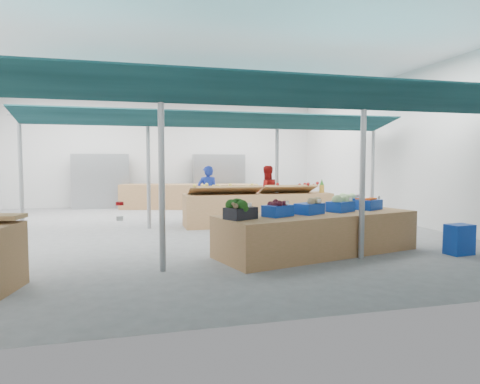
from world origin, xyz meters
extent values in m
plane|color=slate|center=(0.00, 0.00, 0.00)|extent=(13.00, 13.00, 0.00)
plane|color=silver|center=(0.00, 0.00, 4.20)|extent=(13.00, 13.00, 0.00)
plane|color=silver|center=(0.00, 6.50, 2.10)|extent=(12.00, 0.00, 12.00)
plane|color=silver|center=(6.00, 0.00, 2.10)|extent=(0.00, 13.00, 13.00)
cylinder|color=gray|center=(-4.00, 0.50, 1.50)|extent=(0.10, 0.10, 3.00)
cylinder|color=gray|center=(-1.00, -4.00, 1.50)|extent=(0.10, 0.10, 3.00)
cylinder|color=gray|center=(-1.00, 0.50, 1.50)|extent=(0.10, 0.10, 3.00)
cylinder|color=gray|center=(2.50, -4.00, 1.50)|extent=(0.10, 0.10, 3.00)
cylinder|color=gray|center=(2.50, 0.50, 1.50)|extent=(0.10, 0.10, 3.00)
cylinder|color=gray|center=(5.50, 0.50, 1.50)|extent=(0.10, 0.10, 3.00)
cylinder|color=gray|center=(0.75, -4.00, 2.85)|extent=(10.00, 0.06, 0.06)
cylinder|color=gray|center=(0.75, 0.50, 2.85)|extent=(10.00, 0.06, 0.06)
cube|color=#0A272D|center=(0.75, -4.65, 2.78)|extent=(9.50, 1.28, 0.30)
cube|color=#0A272D|center=(0.75, -3.35, 2.78)|extent=(9.50, 1.28, 0.30)
cube|color=#0A272D|center=(0.75, -0.15, 2.78)|extent=(9.50, 1.28, 0.30)
cube|color=#0A272D|center=(0.75, 1.15, 2.78)|extent=(9.50, 1.28, 0.30)
cube|color=#B23F33|center=(-2.50, 6.00, 1.00)|extent=(2.00, 0.50, 2.00)
cube|color=#B23F33|center=(2.00, 6.00, 1.00)|extent=(2.00, 0.50, 2.00)
cube|color=olive|center=(1.95, -3.39, 0.38)|extent=(4.11, 2.24, 0.76)
cube|color=olive|center=(1.92, 0.36, 0.43)|extent=(4.05, 1.00, 0.86)
cube|color=olive|center=(0.68, 4.99, 0.45)|extent=(5.12, 2.24, 0.90)
cube|color=#0E359A|center=(4.45, -4.16, 0.28)|extent=(0.50, 0.38, 0.56)
imported|color=#172B97|center=(0.72, 1.46, 0.81)|extent=(0.59, 0.39, 1.61)
imported|color=maroon|center=(2.52, 1.46, 0.81)|extent=(0.79, 0.62, 1.61)
cube|color=black|center=(0.32, -3.81, 0.86)|extent=(0.61, 0.55, 0.20)
cube|color=white|center=(0.43, -4.01, 1.02)|extent=(0.07, 0.05, 0.06)
cube|color=#0E359A|center=(1.06, -3.62, 0.86)|extent=(0.61, 0.55, 0.20)
cube|color=white|center=(1.16, -3.82, 1.02)|extent=(0.07, 0.05, 0.06)
cube|color=#0E359A|center=(1.74, -3.45, 0.86)|extent=(0.61, 0.55, 0.20)
cube|color=white|center=(1.84, -3.64, 1.02)|extent=(0.07, 0.05, 0.06)
cube|color=#0E359A|center=(2.47, -3.26, 0.86)|extent=(0.61, 0.55, 0.20)
cube|color=white|center=(2.58, -3.45, 1.02)|extent=(0.07, 0.05, 0.06)
cube|color=#0E359A|center=(3.21, -3.07, 0.86)|extent=(0.61, 0.55, 0.20)
cube|color=white|center=(3.32, -3.26, 1.02)|extent=(0.07, 0.05, 0.06)
sphere|color=brown|center=(0.20, -3.98, 1.00)|extent=(0.09, 0.09, 0.09)
sphere|color=brown|center=(0.15, -4.00, 1.04)|extent=(0.06, 0.06, 0.06)
cylinder|color=#B50C0F|center=(-1.64, -4.13, 1.10)|extent=(0.12, 0.12, 0.05)
cube|color=white|center=(-1.64, -4.19, 0.88)|extent=(0.10, 0.01, 0.07)
cube|color=#997247|center=(0.96, 0.27, 0.98)|extent=(1.91, 0.72, 0.26)
cube|color=#997247|center=(2.73, 0.25, 0.98)|extent=(1.51, 0.71, 0.26)
cylinder|color=#8C6019|center=(3.74, 0.24, 0.97)|extent=(0.14, 0.14, 0.22)
cone|color=#26661E|center=(3.74, 0.24, 1.16)|extent=(0.12, 0.12, 0.18)
cube|color=#0E359A|center=(3.09, -2.59, 0.86)|extent=(0.51, 0.37, 0.20)
cube|color=white|center=(3.09, -2.81, 1.02)|extent=(0.08, 0.01, 0.06)
camera|label=1|loc=(-1.50, -10.75, 1.72)|focal=32.00mm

